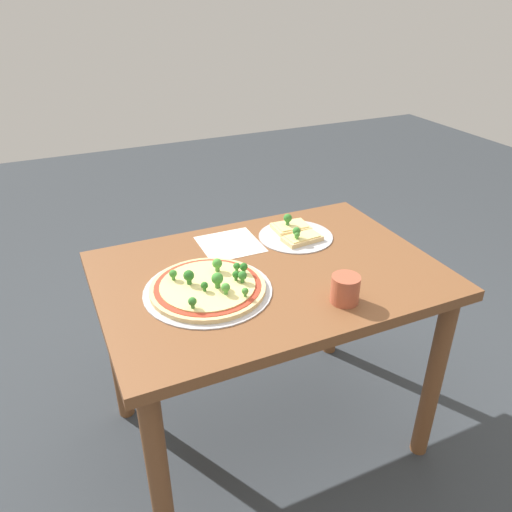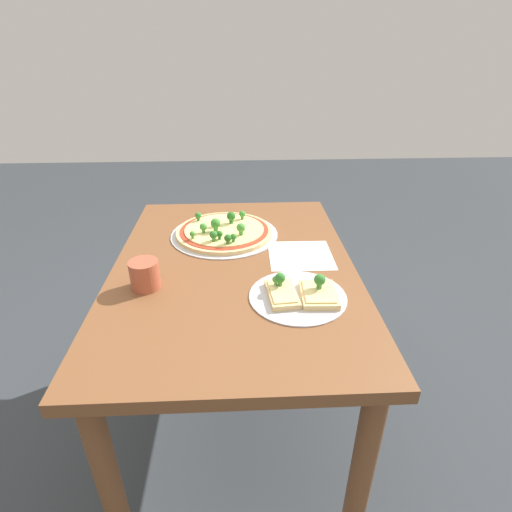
% 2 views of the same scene
% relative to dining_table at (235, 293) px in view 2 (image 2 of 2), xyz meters
% --- Properties ---
extents(ground_plane, '(8.00, 8.00, 0.00)m').
position_rel_dining_table_xyz_m(ground_plane, '(0.00, 0.00, -0.62)').
color(ground_plane, '#33383D').
extents(dining_table, '(1.08, 0.76, 0.73)m').
position_rel_dining_table_xyz_m(dining_table, '(0.00, 0.00, 0.00)').
color(dining_table, brown).
rests_on(dining_table, ground_plane).
extents(pizza_tray_whole, '(0.39, 0.39, 0.07)m').
position_rel_dining_table_xyz_m(pizza_tray_whole, '(0.22, 0.03, 0.12)').
color(pizza_tray_whole, '#B7B7BC').
rests_on(pizza_tray_whole, dining_table).
extents(pizza_tray_slice, '(0.27, 0.27, 0.07)m').
position_rel_dining_table_xyz_m(pizza_tray_slice, '(-0.19, -0.18, 0.12)').
color(pizza_tray_slice, '#B7B7BC').
rests_on(pizza_tray_slice, dining_table).
extents(drinking_cup, '(0.08, 0.08, 0.08)m').
position_rel_dining_table_xyz_m(drinking_cup, '(-0.12, 0.25, 0.15)').
color(drinking_cup, '#AD5138').
rests_on(drinking_cup, dining_table).
extents(paper_menu, '(0.21, 0.21, 0.00)m').
position_rel_dining_table_xyz_m(paper_menu, '(0.05, -0.22, 0.11)').
color(paper_menu, white).
rests_on(paper_menu, dining_table).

